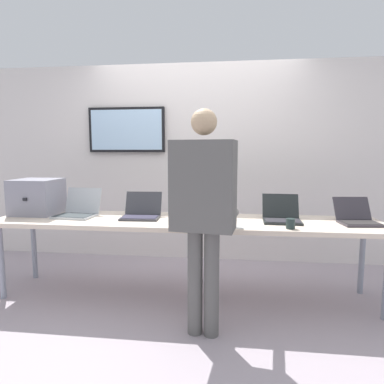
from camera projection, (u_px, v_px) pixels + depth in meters
ground at (185, 297)px, 3.07m from camera, size 8.00×8.00×0.04m
back_wall at (195, 162)px, 4.04m from camera, size 8.00×0.11×2.40m
workbench at (185, 224)px, 2.99m from camera, size 3.51×0.70×0.73m
equipment_box at (37, 197)px, 3.25m from camera, size 0.42×0.40×0.35m
laptop_station_0 at (78, 210)px, 3.14m from camera, size 0.39×0.37×0.26m
laptop_station_1 at (141, 212)px, 3.07m from camera, size 0.36×0.34×0.23m
laptop_station_2 at (210, 213)px, 3.01m from camera, size 0.36×0.35×0.24m
laptop_station_3 at (281, 215)px, 2.92m from camera, size 0.34×0.36×0.23m
laptop_station_4 at (357, 218)px, 2.83m from camera, size 0.35×0.36×0.21m
person at (204, 202)px, 2.31m from camera, size 0.50×0.63×1.64m
coffee_mug at (291, 224)px, 2.63m from camera, size 0.07×0.07×0.08m
paper_sheet at (249, 225)px, 2.75m from camera, size 0.26×0.33×0.00m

